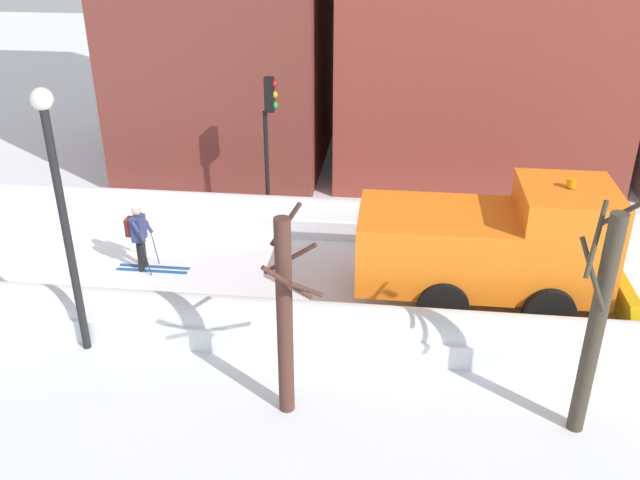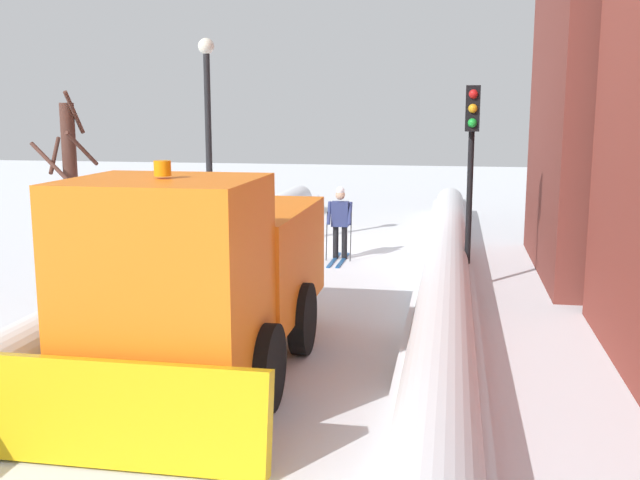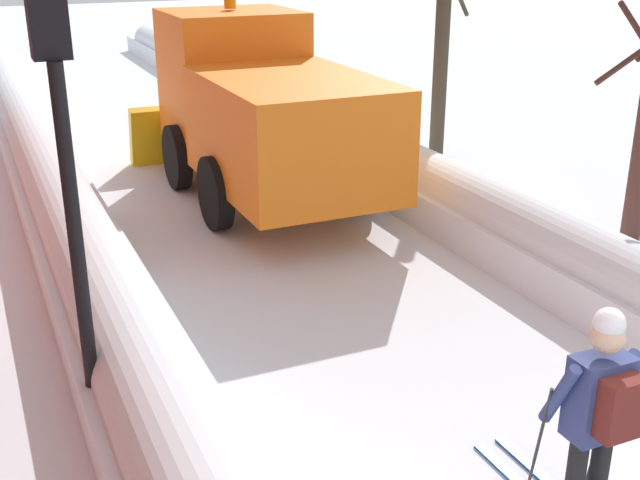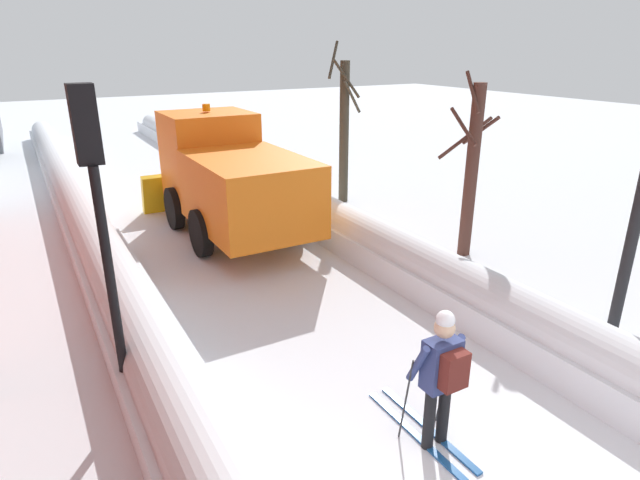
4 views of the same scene
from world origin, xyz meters
TOP-DOWN VIEW (x-y plane):
  - ground_plane at (0.00, 10.00)m, footprint 80.00×80.00m
  - snowbank_left at (-2.67, 10.00)m, footprint 1.10×36.00m
  - snowbank_right at (2.67, 10.00)m, footprint 1.10×36.00m
  - plow_truck at (0.58, 9.40)m, footprint 3.20×5.98m
  - skier at (-0.03, 0.98)m, footprint 0.62×1.80m
  - traffic_light_pole at (-3.10, 3.70)m, footprint 0.28×0.42m
  - bare_tree_mid at (4.62, 10.48)m, footprint 1.11×1.10m

SIDE VIEW (x-z plane):
  - ground_plane at x=0.00m, z-range 0.00..0.00m
  - snowbank_right at x=2.67m, z-range -0.07..0.91m
  - snowbank_left at x=-2.67m, z-range -0.07..0.91m
  - skier at x=-0.03m, z-range 0.10..1.91m
  - plow_truck at x=0.58m, z-range -0.08..3.04m
  - bare_tree_mid at x=4.62m, z-range -0.16..4.51m
  - traffic_light_pole at x=-3.10m, z-range 0.85..5.00m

